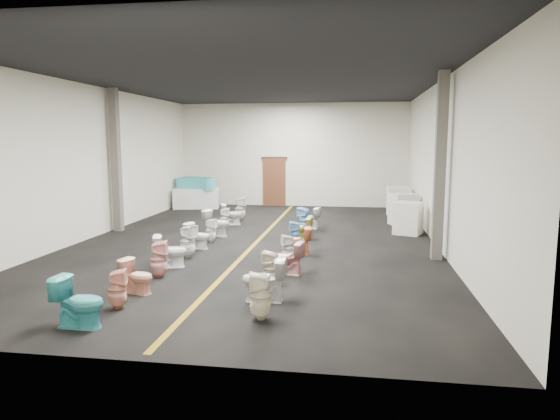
{
  "coord_description": "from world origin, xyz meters",
  "views": [
    {
      "loc": [
        2.75,
        -13.87,
        2.88
      ],
      "look_at": [
        0.5,
        1.0,
        0.78
      ],
      "focal_mm": 32.0,
      "sensor_mm": 36.0,
      "label": 1
    }
  ],
  "objects_px": {
    "toilet_left_9": "(224,219)",
    "toilet_left_11": "(240,209)",
    "toilet_left_3": "(159,259)",
    "toilet_right_3": "(287,258)",
    "appliance_crate_b": "(403,209)",
    "appliance_crate_c": "(401,208)",
    "toilet_right_8": "(304,220)",
    "toilet_left_5": "(188,242)",
    "toilet_right_2": "(271,269)",
    "toilet_left_10": "(231,214)",
    "toilet_right_6": "(295,234)",
    "bathtub": "(196,183)",
    "toilet_right_0": "(261,296)",
    "toilet_right_5": "(297,241)",
    "toilet_left_4": "(170,251)",
    "toilet_left_8": "(216,223)",
    "toilet_left_1": "(117,289)",
    "appliance_crate_d": "(398,201)",
    "toilet_left_0": "(79,302)",
    "toilet_left_7": "(211,230)",
    "toilet_right_9": "(309,218)",
    "toilet_left_2": "(137,276)",
    "toilet_right_7": "(301,228)",
    "display_table": "(196,198)",
    "toilet_right_4": "(288,249)",
    "toilet_right_1": "(264,280)"
  },
  "relations": [
    {
      "from": "toilet_left_7",
      "to": "toilet_right_5",
      "type": "bearing_deg",
      "value": -104.86
    },
    {
      "from": "appliance_crate_c",
      "to": "toilet_right_8",
      "type": "distance_m",
      "value": 4.35
    },
    {
      "from": "toilet_left_10",
      "to": "toilet_right_6",
      "type": "bearing_deg",
      "value": -163.02
    },
    {
      "from": "toilet_left_8",
      "to": "toilet_left_11",
      "type": "xyz_separation_m",
      "value": [
        0.04,
        2.97,
        0.03
      ]
    },
    {
      "from": "toilet_left_2",
      "to": "toilet_left_9",
      "type": "bearing_deg",
      "value": 15.56
    },
    {
      "from": "toilet_left_5",
      "to": "toilet_right_9",
      "type": "bearing_deg",
      "value": -8.71
    },
    {
      "from": "toilet_left_4",
      "to": "toilet_right_1",
      "type": "height_order",
      "value": "toilet_right_1"
    },
    {
      "from": "toilet_left_5",
      "to": "toilet_right_2",
      "type": "bearing_deg",
      "value": -110.03
    },
    {
      "from": "bathtub",
      "to": "appliance_crate_c",
      "type": "height_order",
      "value": "bathtub"
    },
    {
      "from": "toilet_left_4",
      "to": "toilet_left_8",
      "type": "distance_m",
      "value": 3.82
    },
    {
      "from": "display_table",
      "to": "toilet_right_4",
      "type": "bearing_deg",
      "value": -60.04
    },
    {
      "from": "toilet_left_3",
      "to": "toilet_right_3",
      "type": "distance_m",
      "value": 2.73
    },
    {
      "from": "toilet_left_1",
      "to": "toilet_right_8",
      "type": "distance_m",
      "value": 7.87
    },
    {
      "from": "toilet_left_11",
      "to": "toilet_right_9",
      "type": "height_order",
      "value": "toilet_left_11"
    },
    {
      "from": "toilet_left_10",
      "to": "toilet_right_8",
      "type": "bearing_deg",
      "value": -136.99
    },
    {
      "from": "toilet_left_2",
      "to": "toilet_right_7",
      "type": "height_order",
      "value": "toilet_right_7"
    },
    {
      "from": "toilet_right_0",
      "to": "toilet_right_3",
      "type": "bearing_deg",
      "value": 167.75
    },
    {
      "from": "toilet_left_0",
      "to": "toilet_right_1",
      "type": "xyz_separation_m",
      "value": [
        2.6,
        1.65,
        -0.0
      ]
    },
    {
      "from": "toilet_left_0",
      "to": "toilet_left_3",
      "type": "bearing_deg",
      "value": 0.1
    },
    {
      "from": "toilet_left_9",
      "to": "toilet_left_11",
      "type": "relative_size",
      "value": 0.83
    },
    {
      "from": "toilet_left_4",
      "to": "toilet_left_10",
      "type": "relative_size",
      "value": 1.02
    },
    {
      "from": "toilet_left_9",
      "to": "toilet_left_11",
      "type": "distance_m",
      "value": 1.9
    },
    {
      "from": "bathtub",
      "to": "toilet_left_11",
      "type": "xyz_separation_m",
      "value": [
        2.63,
        -3.04,
        -0.64
      ]
    },
    {
      "from": "toilet_left_5",
      "to": "toilet_right_4",
      "type": "distance_m",
      "value": 2.52
    },
    {
      "from": "bathtub",
      "to": "toilet_right_0",
      "type": "height_order",
      "value": "bathtub"
    },
    {
      "from": "toilet_left_5",
      "to": "toilet_right_3",
      "type": "distance_m",
      "value": 2.86
    },
    {
      "from": "toilet_left_5",
      "to": "toilet_right_3",
      "type": "xyz_separation_m",
      "value": [
        2.63,
        -1.12,
        -0.05
      ]
    },
    {
      "from": "toilet_left_4",
      "to": "toilet_right_5",
      "type": "distance_m",
      "value": 3.2
    },
    {
      "from": "appliance_crate_b",
      "to": "toilet_left_8",
      "type": "bearing_deg",
      "value": -153.68
    },
    {
      "from": "toilet_left_11",
      "to": "toilet_right_2",
      "type": "height_order",
      "value": "toilet_left_11"
    },
    {
      "from": "toilet_left_3",
      "to": "appliance_crate_d",
      "type": "bearing_deg",
      "value": -43.5
    },
    {
      "from": "display_table",
      "to": "toilet_left_1",
      "type": "bearing_deg",
      "value": -77.9
    },
    {
      "from": "toilet_left_2",
      "to": "toilet_right_8",
      "type": "distance_m",
      "value": 7.04
    },
    {
      "from": "toilet_left_1",
      "to": "toilet_right_4",
      "type": "relative_size",
      "value": 1.03
    },
    {
      "from": "bathtub",
      "to": "toilet_left_8",
      "type": "bearing_deg",
      "value": -57.03
    },
    {
      "from": "toilet_left_9",
      "to": "toilet_right_6",
      "type": "bearing_deg",
      "value": -142.43
    },
    {
      "from": "toilet_right_5",
      "to": "toilet_left_4",
      "type": "bearing_deg",
      "value": -68.65
    },
    {
      "from": "toilet_left_7",
      "to": "toilet_left_10",
      "type": "bearing_deg",
      "value": 12.23
    },
    {
      "from": "toilet_left_7",
      "to": "toilet_right_0",
      "type": "bearing_deg",
      "value": -146.82
    },
    {
      "from": "toilet_right_6",
      "to": "toilet_right_4",
      "type": "bearing_deg",
      "value": -12.32
    },
    {
      "from": "toilet_left_3",
      "to": "toilet_right_5",
      "type": "distance_m",
      "value": 3.68
    },
    {
      "from": "display_table",
      "to": "toilet_right_7",
      "type": "distance_m",
      "value": 8.05
    },
    {
      "from": "display_table",
      "to": "toilet_right_4",
      "type": "relative_size",
      "value": 2.79
    },
    {
      "from": "toilet_left_8",
      "to": "toilet_right_2",
      "type": "distance_m",
      "value": 5.6
    },
    {
      "from": "toilet_left_0",
      "to": "toilet_left_11",
      "type": "bearing_deg",
      "value": 2.0
    },
    {
      "from": "appliance_crate_b",
      "to": "toilet_left_9",
      "type": "height_order",
      "value": "appliance_crate_b"
    },
    {
      "from": "toilet_left_9",
      "to": "toilet_right_3",
      "type": "bearing_deg",
      "value": -162.7
    },
    {
      "from": "toilet_left_1",
      "to": "toilet_right_4",
      "type": "xyz_separation_m",
      "value": [
        2.47,
        3.69,
        -0.01
      ]
    },
    {
      "from": "display_table",
      "to": "toilet_right_0",
      "type": "bearing_deg",
      "value": -67.76
    },
    {
      "from": "toilet_left_7",
      "to": "toilet_right_5",
      "type": "relative_size",
      "value": 0.95
    }
  ]
}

